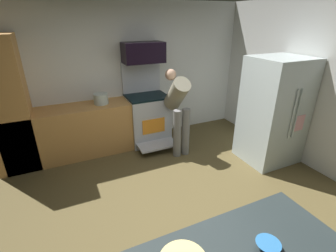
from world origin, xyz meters
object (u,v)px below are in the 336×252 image
Objects in this scene: person_cook at (178,106)px; stock_pot at (101,99)px; oven_range at (147,117)px; microwave at (143,53)px; refrigerator at (273,111)px; mixing_bowl_small at (268,246)px.

person_cook is 5.92× the size of stock_pot.
microwave reaches higher than oven_range.
microwave is 2.46m from refrigerator.
person_cook reaches higher than stock_pot.
person_cook is 9.01× the size of mixing_bowl_small.
microwave is 4.52× the size of mixing_bowl_small.
mixing_bowl_small is at bearing -137.05° from refrigerator.
oven_range is 0.88× the size of refrigerator.
microwave is at bearing 90.00° from oven_range.
microwave is 3.65m from mixing_bowl_small.
person_cook is (0.35, -0.72, -0.84)m from microwave.
stock_pot is (-1.20, 0.64, 0.11)m from person_cook.
person_cook is at bearing 146.54° from refrigerator.
person_cook is (0.35, -0.62, 0.37)m from oven_range.
oven_range is 1.05× the size of person_cook.
mixing_bowl_small is at bearing -82.87° from stock_pot.
refrigerator is 1.19× the size of person_cook.
oven_range reaches higher than person_cook.
oven_range is at bearing -0.89° from stock_pot.
stock_pot is at bearing -174.60° from microwave.
microwave is at bearing 116.00° from person_cook.
microwave is 1.12m from stock_pot.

